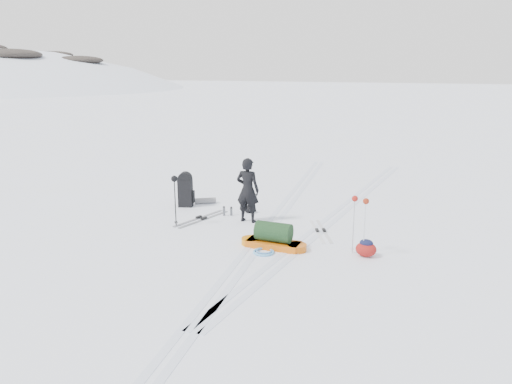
% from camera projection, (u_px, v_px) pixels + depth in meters
% --- Properties ---
extents(ground, '(200.00, 200.00, 0.00)m').
position_uv_depth(ground, '(267.00, 230.00, 12.16)').
color(ground, white).
rests_on(ground, ground).
extents(ski_tracks, '(3.38, 17.97, 0.01)m').
position_uv_depth(ski_tracks, '(300.00, 222.00, 12.76)').
color(ski_tracks, silver).
rests_on(ski_tracks, ground).
extents(skier, '(0.63, 0.43, 1.67)m').
position_uv_depth(skier, '(248.00, 190.00, 12.65)').
color(skier, black).
rests_on(skier, ground).
extents(pulk_sled, '(1.53, 0.55, 0.58)m').
position_uv_depth(pulk_sled, '(274.00, 238.00, 10.98)').
color(pulk_sled, '#D65F0C').
rests_on(pulk_sled, ground).
extents(expedition_rucksack, '(0.93, 0.87, 1.00)m').
position_uv_depth(expedition_rucksack, '(188.00, 190.00, 14.13)').
color(expedition_rucksack, black).
rests_on(expedition_rucksack, ground).
extents(ski_poles_black, '(0.16, 0.16, 1.29)m').
position_uv_depth(ski_poles_black, '(175.00, 185.00, 12.24)').
color(ski_poles_black, black).
rests_on(ski_poles_black, ground).
extents(ski_poles_silver, '(0.37, 0.26, 1.28)m').
position_uv_depth(ski_poles_silver, '(360.00, 207.00, 10.34)').
color(ski_poles_silver, '#ACAEB3').
rests_on(ski_poles_silver, ground).
extents(touring_skis_grey, '(0.81, 1.81, 0.07)m').
position_uv_depth(touring_skis_grey, '(201.00, 219.00, 13.04)').
color(touring_skis_grey, gray).
rests_on(touring_skis_grey, ground).
extents(touring_skis_white, '(0.91, 1.69, 0.06)m').
position_uv_depth(touring_skis_white, '(321.00, 231.00, 12.07)').
color(touring_skis_white, silver).
rests_on(touring_skis_white, ground).
extents(rope_coil, '(0.61, 0.61, 0.06)m').
position_uv_depth(rope_coil, '(264.00, 252.00, 10.72)').
color(rope_coil, '#5FAFE6').
rests_on(rope_coil, ground).
extents(small_daypack, '(0.52, 0.45, 0.38)m').
position_uv_depth(small_daypack, '(366.00, 248.00, 10.48)').
color(small_daypack, maroon).
rests_on(small_daypack, ground).
extents(thermos_pair, '(0.26, 0.17, 0.26)m').
position_uv_depth(thermos_pair, '(228.00, 211.00, 13.32)').
color(thermos_pair, slate).
rests_on(thermos_pair, ground).
extents(stuff_sack, '(0.35, 0.27, 0.21)m').
position_uv_depth(stuff_sack, '(249.00, 209.00, 13.60)').
color(stuff_sack, black).
rests_on(stuff_sack, ground).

